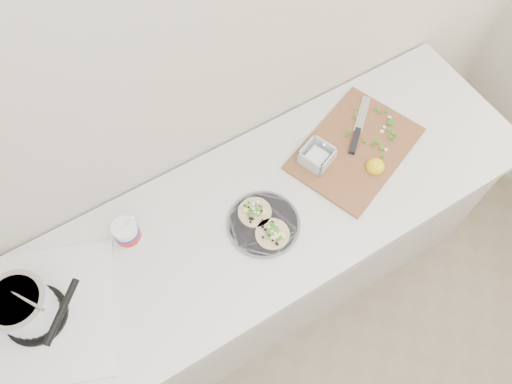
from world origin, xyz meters
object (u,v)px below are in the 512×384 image
tub (127,231)px  cutboard (352,147)px  stove (30,310)px  taco_plate (263,223)px

tub → cutboard: (0.88, -0.10, -0.05)m
stove → cutboard: size_ratio=1.07×
stove → taco_plate: size_ratio=2.39×
tub → cutboard: tub is taller
stove → cutboard: bearing=21.6°
cutboard → stove: bearing=159.3°
taco_plate → cutboard: 0.47m
stove → cutboard: 1.25m
tub → stove: bearing=-165.6°
stove → tub: stove is taller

